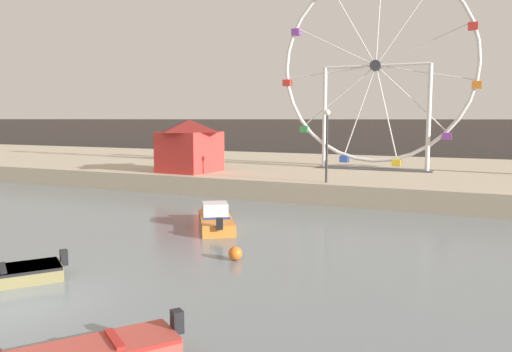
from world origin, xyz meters
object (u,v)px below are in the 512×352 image
at_px(ferris_wheel_white_frame, 376,69).
at_px(mooring_buoy_orange, 235,253).
at_px(motorboat_orange_hull, 215,217).
at_px(carnival_booth_red_striped, 190,145).
at_px(promenade_lamp_near, 327,135).

bearing_deg(ferris_wheel_white_frame, mooring_buoy_orange, -90.49).
relative_size(motorboat_orange_hull, carnival_booth_red_striped, 1.10).
bearing_deg(carnival_booth_red_striped, promenade_lamp_near, -6.14).
distance_m(ferris_wheel_white_frame, promenade_lamp_near, 8.91).
distance_m(motorboat_orange_hull, ferris_wheel_white_frame, 17.34).
height_order(motorboat_orange_hull, carnival_booth_red_striped, carnival_booth_red_striped).
bearing_deg(promenade_lamp_near, mooring_buoy_orange, -86.84).
bearing_deg(motorboat_orange_hull, carnival_booth_red_striped, 3.82).
height_order(carnival_booth_red_striped, promenade_lamp_near, promenade_lamp_near).
bearing_deg(carnival_booth_red_striped, ferris_wheel_white_frame, 34.82).
height_order(ferris_wheel_white_frame, carnival_booth_red_striped, ferris_wheel_white_frame).
relative_size(ferris_wheel_white_frame, carnival_booth_red_striped, 3.28).
height_order(ferris_wheel_white_frame, promenade_lamp_near, ferris_wheel_white_frame).
bearing_deg(mooring_buoy_orange, carnival_booth_red_striped, 126.94).
xyz_separation_m(carnival_booth_red_striped, promenade_lamp_near, (9.51, -1.64, 0.80)).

